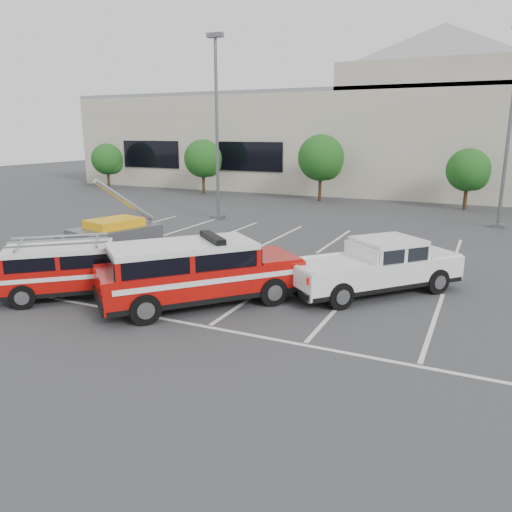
{
  "coord_description": "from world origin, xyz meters",
  "views": [
    {
      "loc": [
        6.41,
        -13.5,
        5.06
      ],
      "look_at": [
        -0.36,
        0.94,
        1.05
      ],
      "focal_mm": 35.0,
      "sensor_mm": 36.0,
      "label": 1
    }
  ],
  "objects_px": {
    "tree_mid_left": "(322,159)",
    "tree_mid_right": "(469,171)",
    "convention_building": "(415,135)",
    "white_pickup": "(375,272)",
    "tree_left": "(204,160)",
    "utility_rig": "(112,237)",
    "light_pole_mid": "(509,128)",
    "fire_chief_suv": "(198,277)",
    "tree_far_left": "(108,160)",
    "ladder_suv": "(74,273)",
    "light_pole_left": "(217,129)"
  },
  "relations": [
    {
      "from": "tree_mid_left",
      "to": "tree_mid_right",
      "type": "distance_m",
      "value": 10.01
    },
    {
      "from": "tree_mid_right",
      "to": "utility_rig",
      "type": "relative_size",
      "value": 1.01
    },
    {
      "from": "convention_building",
      "to": "light_pole_mid",
      "type": "relative_size",
      "value": 5.86
    },
    {
      "from": "tree_mid_left",
      "to": "tree_mid_right",
      "type": "height_order",
      "value": "tree_mid_left"
    },
    {
      "from": "fire_chief_suv",
      "to": "tree_left",
      "type": "bearing_deg",
      "value": 161.88
    },
    {
      "from": "light_pole_mid",
      "to": "white_pickup",
      "type": "relative_size",
      "value": 1.85
    },
    {
      "from": "fire_chief_suv",
      "to": "white_pickup",
      "type": "height_order",
      "value": "fire_chief_suv"
    },
    {
      "from": "light_pole_mid",
      "to": "convention_building",
      "type": "bearing_deg",
      "value": 113.26
    },
    {
      "from": "fire_chief_suv",
      "to": "white_pickup",
      "type": "xyz_separation_m",
      "value": [
        4.55,
        3.36,
        -0.16
      ]
    },
    {
      "from": "tree_left",
      "to": "utility_rig",
      "type": "distance_m",
      "value": 20.43
    },
    {
      "from": "ladder_suv",
      "to": "light_pole_left",
      "type": "bearing_deg",
      "value": 150.29
    },
    {
      "from": "fire_chief_suv",
      "to": "utility_rig",
      "type": "bearing_deg",
      "value": -170.1
    },
    {
      "from": "light_pole_mid",
      "to": "white_pickup",
      "type": "height_order",
      "value": "light_pole_mid"
    },
    {
      "from": "tree_far_left",
      "to": "light_pole_left",
      "type": "height_order",
      "value": "light_pole_left"
    },
    {
      "from": "ladder_suv",
      "to": "fire_chief_suv",
      "type": "bearing_deg",
      "value": 62.95
    },
    {
      "from": "light_pole_left",
      "to": "utility_rig",
      "type": "height_order",
      "value": "light_pole_left"
    },
    {
      "from": "fire_chief_suv",
      "to": "ladder_suv",
      "type": "distance_m",
      "value": 4.03
    },
    {
      "from": "tree_mid_right",
      "to": "white_pickup",
      "type": "relative_size",
      "value": 0.72
    },
    {
      "from": "convention_building",
      "to": "light_pole_mid",
      "type": "xyz_separation_m",
      "value": [
        6.82,
        -15.86,
        0.47
      ]
    },
    {
      "from": "fire_chief_suv",
      "to": "tree_far_left",
      "type": "bearing_deg",
      "value": 176.89
    },
    {
      "from": "tree_left",
      "to": "light_pole_mid",
      "type": "distance_m",
      "value": 22.86
    },
    {
      "from": "tree_far_left",
      "to": "tree_mid_right",
      "type": "relative_size",
      "value": 1.0
    },
    {
      "from": "light_pole_mid",
      "to": "tree_mid_left",
      "type": "bearing_deg",
      "value": 153.08
    },
    {
      "from": "tree_far_left",
      "to": "ladder_suv",
      "type": "xyz_separation_m",
      "value": [
        19.8,
        -24.4,
        -1.76
      ]
    },
    {
      "from": "tree_mid_right",
      "to": "light_pole_mid",
      "type": "relative_size",
      "value": 0.39
    },
    {
      "from": "tree_far_left",
      "to": "ladder_suv",
      "type": "distance_m",
      "value": 31.47
    },
    {
      "from": "white_pickup",
      "to": "tree_far_left",
      "type": "bearing_deg",
      "value": -174.01
    },
    {
      "from": "tree_left",
      "to": "utility_rig",
      "type": "bearing_deg",
      "value": -70.49
    },
    {
      "from": "tree_mid_left",
      "to": "light_pole_left",
      "type": "bearing_deg",
      "value": -107.1
    },
    {
      "from": "tree_left",
      "to": "light_pole_left",
      "type": "xyz_separation_m",
      "value": [
        6.91,
        -10.05,
        2.41
      ]
    },
    {
      "from": "tree_left",
      "to": "convention_building",
      "type": "bearing_deg",
      "value": 33.05
    },
    {
      "from": "convention_building",
      "to": "ladder_suv",
      "type": "xyz_separation_m",
      "value": [
        -5.29,
        -34.21,
        -3.98
      ]
    },
    {
      "from": "utility_rig",
      "to": "tree_left",
      "type": "bearing_deg",
      "value": 125.63
    },
    {
      "from": "light_pole_mid",
      "to": "utility_rig",
      "type": "distance_m",
      "value": 20.52
    },
    {
      "from": "fire_chief_suv",
      "to": "white_pickup",
      "type": "distance_m",
      "value": 5.66
    },
    {
      "from": "tree_mid_right",
      "to": "light_pole_mid",
      "type": "height_order",
      "value": "light_pole_mid"
    },
    {
      "from": "convention_building",
      "to": "utility_rig",
      "type": "distance_m",
      "value": 30.41
    },
    {
      "from": "tree_left",
      "to": "light_pole_mid",
      "type": "relative_size",
      "value": 0.43
    },
    {
      "from": "tree_far_left",
      "to": "light_pole_left",
      "type": "relative_size",
      "value": 0.39
    },
    {
      "from": "tree_mid_left",
      "to": "utility_rig",
      "type": "relative_size",
      "value": 1.22
    },
    {
      "from": "convention_building",
      "to": "tree_mid_right",
      "type": "distance_m",
      "value": 11.2
    },
    {
      "from": "tree_far_left",
      "to": "ladder_suv",
      "type": "relative_size",
      "value": 0.84
    },
    {
      "from": "convention_building",
      "to": "white_pickup",
      "type": "bearing_deg",
      "value": -83.94
    },
    {
      "from": "tree_mid_left",
      "to": "fire_chief_suv",
      "type": "relative_size",
      "value": 0.83
    },
    {
      "from": "convention_building",
      "to": "white_pickup",
      "type": "height_order",
      "value": "convention_building"
    },
    {
      "from": "light_pole_left",
      "to": "utility_rig",
      "type": "bearing_deg",
      "value": -90.77
    },
    {
      "from": "convention_building",
      "to": "white_pickup",
      "type": "relative_size",
      "value": 10.85
    },
    {
      "from": "light_pole_left",
      "to": "ladder_suv",
      "type": "bearing_deg",
      "value": -78.6
    },
    {
      "from": "tree_left",
      "to": "tree_mid_left",
      "type": "relative_size",
      "value": 0.91
    },
    {
      "from": "light_pole_mid",
      "to": "fire_chief_suv",
      "type": "xyz_separation_m",
      "value": [
        -8.19,
        -17.37,
        -4.34
      ]
    }
  ]
}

